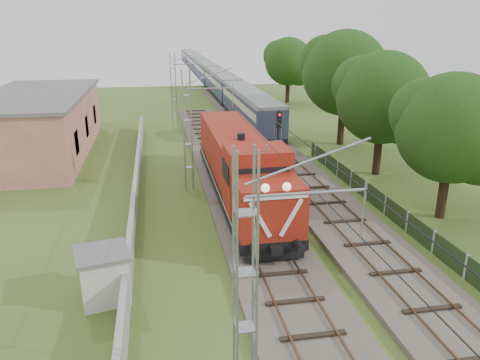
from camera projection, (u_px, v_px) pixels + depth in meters
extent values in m
plane|color=#3F5720|center=(277.00, 273.00, 21.10)|extent=(140.00, 140.00, 0.00)
cube|color=#6B6054|center=(247.00, 212.00, 27.60)|extent=(4.20, 70.00, 0.30)
cube|color=black|center=(247.00, 209.00, 27.53)|extent=(2.40, 70.00, 0.10)
cube|color=brown|center=(233.00, 209.00, 27.37)|extent=(0.08, 70.00, 0.05)
cube|color=brown|center=(261.00, 207.00, 27.65)|extent=(0.08, 70.00, 0.05)
cube|color=#6B6054|center=(275.00, 152.00, 40.58)|extent=(4.20, 80.00, 0.30)
cube|color=black|center=(275.00, 150.00, 40.52)|extent=(2.40, 80.00, 0.10)
cube|color=brown|center=(265.00, 150.00, 40.35)|extent=(0.08, 80.00, 0.05)
cube|color=brown|center=(284.00, 149.00, 40.64)|extent=(0.08, 80.00, 0.05)
cylinder|color=gray|center=(307.00, 193.00, 11.24)|extent=(3.00, 0.08, 0.08)
cylinder|color=gray|center=(210.00, 88.00, 29.92)|extent=(3.00, 0.08, 0.08)
cylinder|color=gray|center=(187.00, 64.00, 48.60)|extent=(3.00, 0.08, 0.08)
cylinder|color=black|center=(233.00, 108.00, 30.58)|extent=(0.03, 70.00, 0.03)
cylinder|color=black|center=(233.00, 88.00, 30.18)|extent=(0.03, 70.00, 0.03)
cube|color=#9E9E99|center=(136.00, 182.00, 30.98)|extent=(0.25, 40.00, 1.50)
cube|color=tan|center=(38.00, 125.00, 40.20)|extent=(8.00, 20.00, 5.00)
cube|color=#606060|center=(34.00, 94.00, 39.39)|extent=(8.40, 20.40, 0.25)
cube|color=black|center=(76.00, 143.00, 35.36)|extent=(0.10, 1.60, 1.80)
cube|color=black|center=(86.00, 127.00, 40.96)|extent=(0.10, 1.60, 1.80)
cube|color=black|center=(94.00, 114.00, 46.57)|extent=(0.10, 1.60, 1.80)
cube|color=black|center=(408.00, 222.00, 25.07)|extent=(0.05, 32.00, 1.15)
cube|color=#9E9E99|center=(316.00, 152.00, 39.08)|extent=(0.12, 0.12, 1.20)
cube|color=black|center=(239.00, 184.00, 29.71)|extent=(3.22, 18.26, 0.54)
cube|color=black|center=(259.00, 226.00, 24.29)|extent=(2.36, 3.87, 0.54)
cube|color=black|center=(226.00, 163.00, 35.33)|extent=(2.36, 3.87, 0.54)
cube|color=black|center=(274.00, 255.00, 21.42)|extent=(2.79, 0.27, 0.38)
cube|color=maroon|center=(269.00, 206.00, 21.96)|extent=(3.11, 2.69, 2.47)
sphere|color=white|center=(265.00, 188.00, 20.24)|extent=(0.39, 0.39, 0.39)
sphere|color=white|center=(287.00, 187.00, 20.40)|extent=(0.39, 0.39, 0.39)
cube|color=silver|center=(260.00, 220.00, 20.59)|extent=(1.08, 0.06, 1.80)
cube|color=silver|center=(291.00, 218.00, 20.83)|extent=(1.08, 0.06, 1.80)
cube|color=silver|center=(276.00, 197.00, 20.39)|extent=(2.90, 0.06, 0.19)
cube|color=maroon|center=(257.00, 179.00, 24.27)|extent=(3.22, 2.58, 3.44)
cube|color=black|center=(263.00, 177.00, 22.88)|extent=(2.69, 0.06, 0.97)
cube|color=maroon|center=(232.00, 149.00, 31.65)|extent=(3.01, 13.00, 2.79)
cylinder|color=black|center=(241.00, 137.00, 28.10)|extent=(0.47, 0.47, 0.43)
cylinder|color=gray|center=(255.00, 149.00, 22.82)|extent=(0.13, 0.13, 0.38)
cylinder|color=gray|center=(267.00, 148.00, 22.93)|extent=(0.13, 0.13, 0.38)
cube|color=black|center=(249.00, 120.00, 50.79)|extent=(2.73, 20.74, 0.47)
cube|color=#2B3448|center=(250.00, 106.00, 50.32)|extent=(2.83, 20.74, 2.55)
cube|color=#C1B995|center=(250.00, 102.00, 50.17)|extent=(2.87, 19.91, 0.71)
cube|color=slate|center=(250.00, 93.00, 49.87)|extent=(2.88, 20.74, 0.33)
cube|color=black|center=(221.00, 93.00, 71.05)|extent=(2.73, 20.74, 0.47)
cube|color=#2B3448|center=(221.00, 83.00, 70.57)|extent=(2.83, 20.74, 2.55)
cube|color=#C1B995|center=(221.00, 80.00, 70.43)|extent=(2.87, 19.91, 0.71)
cube|color=slate|center=(221.00, 73.00, 70.13)|extent=(2.88, 20.74, 0.33)
cube|color=black|center=(206.00, 78.00, 91.31)|extent=(2.73, 20.74, 0.47)
cube|color=#2B3448|center=(206.00, 70.00, 90.83)|extent=(2.83, 20.74, 2.55)
cube|color=#C1B995|center=(206.00, 68.00, 90.68)|extent=(2.87, 19.91, 0.71)
cube|color=slate|center=(205.00, 63.00, 90.39)|extent=(2.88, 20.74, 0.33)
cube|color=black|center=(196.00, 68.00, 111.57)|extent=(2.73, 20.74, 0.47)
cube|color=#2B3448|center=(196.00, 62.00, 111.09)|extent=(2.83, 20.74, 2.55)
cube|color=#C1B995|center=(196.00, 60.00, 110.94)|extent=(2.87, 19.91, 0.71)
cube|color=slate|center=(196.00, 56.00, 110.65)|extent=(2.88, 20.74, 0.33)
cube|color=black|center=(189.00, 62.00, 131.83)|extent=(2.73, 20.74, 0.47)
cube|color=#2B3448|center=(189.00, 56.00, 131.35)|extent=(2.83, 20.74, 2.55)
cube|color=#C1B995|center=(189.00, 55.00, 131.20)|extent=(2.87, 19.91, 0.71)
cube|color=slate|center=(189.00, 51.00, 130.91)|extent=(2.88, 20.74, 0.33)
cylinder|color=black|center=(278.00, 147.00, 32.64)|extent=(0.14, 0.14, 5.13)
cube|color=black|center=(279.00, 120.00, 31.88)|extent=(0.41, 0.32, 1.13)
sphere|color=red|center=(280.00, 115.00, 31.65)|extent=(0.18, 0.18, 0.18)
sphere|color=black|center=(279.00, 120.00, 31.77)|extent=(0.18, 0.18, 0.18)
sphere|color=black|center=(279.00, 125.00, 31.88)|extent=(0.18, 0.18, 0.18)
cube|color=#1B4CA7|center=(279.00, 143.00, 32.43)|extent=(0.55, 0.22, 0.41)
cube|color=beige|center=(104.00, 277.00, 18.82)|extent=(2.15, 2.15, 1.99)
cube|color=#606060|center=(101.00, 253.00, 18.47)|extent=(2.47, 2.47, 0.14)
cylinder|color=#311E14|center=(444.00, 187.00, 26.71)|extent=(0.54, 0.54, 3.74)
sphere|color=#1D3C10|center=(452.00, 128.00, 25.64)|extent=(6.13, 6.13, 6.13)
sphere|color=#1D3C10|center=(425.00, 113.00, 26.24)|extent=(3.98, 3.98, 3.98)
cylinder|color=#311E14|center=(378.00, 148.00, 34.56)|extent=(0.57, 0.57, 4.06)
sphere|color=#1D3C10|center=(383.00, 98.00, 33.40)|extent=(6.65, 6.65, 6.65)
sphere|color=#1D3C10|center=(406.00, 112.00, 32.99)|extent=(4.66, 4.66, 4.66)
sphere|color=#1D3C10|center=(362.00, 86.00, 34.06)|extent=(4.32, 4.32, 4.32)
cylinder|color=#311E14|center=(342.00, 120.00, 43.27)|extent=(0.61, 0.61, 4.66)
sphere|color=#1D3C10|center=(345.00, 73.00, 41.94)|extent=(7.63, 7.63, 7.63)
sphere|color=#1D3C10|center=(365.00, 86.00, 41.46)|extent=(5.34, 5.34, 5.34)
sphere|color=#1D3C10|center=(326.00, 62.00, 42.69)|extent=(4.96, 4.96, 4.96)
cylinder|color=#311E14|center=(288.00, 88.00, 67.25)|extent=(0.59, 0.59, 4.11)
sphere|color=#1D3C10|center=(289.00, 61.00, 66.08)|extent=(6.72, 6.72, 6.72)
sphere|color=#1D3C10|center=(300.00, 69.00, 65.66)|extent=(4.71, 4.71, 4.71)
sphere|color=#1D3C10|center=(278.00, 56.00, 66.74)|extent=(4.37, 4.37, 4.37)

